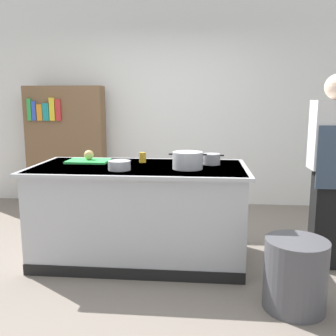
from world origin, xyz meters
name	(u,v)px	position (x,y,z in m)	size (l,w,h in m)	color
ground_plane	(140,258)	(0.00, 0.00, 0.00)	(10.00, 10.00, 0.00)	slate
back_wall	(163,101)	(0.00, 2.10, 1.50)	(6.40, 0.12, 3.00)	white
counter_island	(140,211)	(0.00, 0.00, 0.47)	(1.98, 0.98, 0.90)	#B7BABF
cutting_board	(88,161)	(-0.54, 0.18, 0.91)	(0.40, 0.28, 0.02)	green
onion	(89,155)	(-0.53, 0.20, 0.97)	(0.10, 0.10, 0.10)	tan
stock_pot	(188,160)	(0.45, -0.10, 0.98)	(0.34, 0.27, 0.15)	#B7BABF
sauce_pan	(211,159)	(0.67, 0.15, 0.95)	(0.23, 0.17, 0.10)	#99999E
mixing_bowl	(119,165)	(-0.14, -0.21, 0.94)	(0.20, 0.20, 0.08)	#B7BABF
juice_cup	(143,157)	(0.00, 0.21, 0.95)	(0.07, 0.07, 0.10)	yellow
trash_bin	(295,274)	(1.26, -0.77, 0.26)	(0.45, 0.45, 0.52)	#4C4C51
person_chef	(332,168)	(1.72, -0.02, 0.91)	(0.38, 0.25, 1.72)	black
bookshelf	(66,146)	(-1.36, 1.80, 0.85)	(1.10, 0.31, 1.70)	brown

